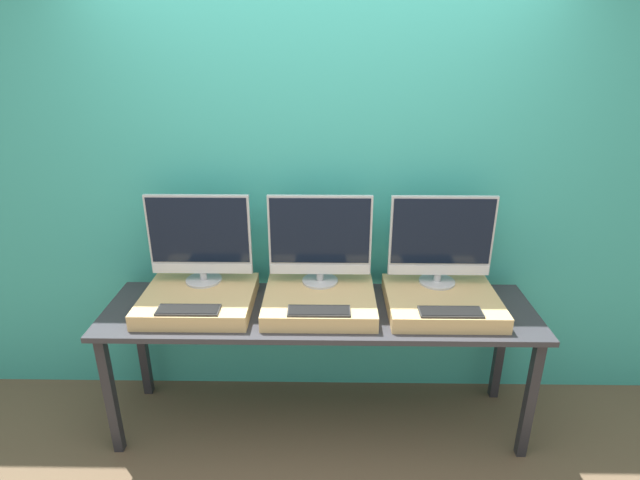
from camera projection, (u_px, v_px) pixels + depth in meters
ground_plane at (319, 460)px, 2.70m from camera, size 12.00×12.00×0.00m
wall_back at (321, 193)px, 2.84m from camera, size 8.00×0.04×2.60m
workbench at (320, 320)px, 2.72m from camera, size 2.33×0.61×0.76m
wooden_riser_left at (198, 300)px, 2.70m from camera, size 0.59×0.51×0.09m
monitor_left at (200, 238)px, 2.72m from camera, size 0.56×0.20×0.51m
keyboard_left at (188, 310)px, 2.50m from camera, size 0.31×0.11×0.01m
wooden_riser_center at (320, 301)px, 2.69m from camera, size 0.59×0.51×0.09m
monitor_center at (320, 239)px, 2.71m from camera, size 0.56×0.20×0.51m
keyboard_center at (319, 311)px, 2.49m from camera, size 0.31×0.11×0.01m
wooden_riser_right at (442, 302)px, 2.68m from camera, size 0.59×0.51×0.09m
monitor_right at (441, 240)px, 2.70m from camera, size 0.56×0.20×0.51m
keyboard_right at (451, 312)px, 2.48m from camera, size 0.31×0.11×0.01m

